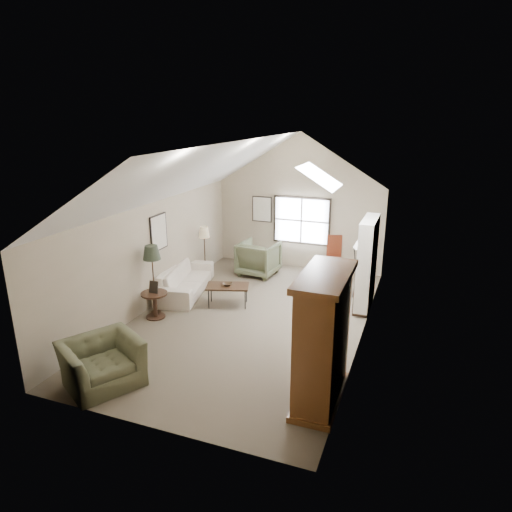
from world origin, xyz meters
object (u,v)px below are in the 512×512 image
(armchair_near, at_px, (102,363))
(coffee_table, at_px, (228,295))
(sofa, at_px, (185,279))
(armchair_far, at_px, (259,258))
(side_chair, at_px, (335,256))
(armoire, at_px, (323,339))
(side_table, at_px, (155,305))

(armchair_near, relative_size, coffee_table, 1.23)
(armchair_near, xyz_separation_m, coffee_table, (0.66, 3.84, -0.15))
(sofa, relative_size, armchair_far, 2.26)
(armchair_far, bearing_deg, side_chair, -153.32)
(armchair_far, bearing_deg, sofa, 61.79)
(armchair_near, bearing_deg, armchair_far, 24.83)
(armoire, height_order, armchair_far, armoire)
(coffee_table, bearing_deg, side_table, -136.80)
(side_table, xyz_separation_m, side_chair, (3.27, 4.36, 0.26))
(sofa, bearing_deg, armchair_far, -45.76)
(armoire, distance_m, side_chair, 6.20)
(armoire, height_order, armchair_near, armoire)
(armoire, bearing_deg, side_table, 157.75)
(sofa, distance_m, side_table, 1.60)
(armchair_near, xyz_separation_m, side_chair, (2.64, 6.99, 0.16))
(coffee_table, xyz_separation_m, side_table, (-1.29, -1.21, 0.04))
(armchair_near, xyz_separation_m, side_table, (-0.63, 2.63, -0.10))
(side_table, height_order, side_chair, side_chair)
(sofa, bearing_deg, coffee_table, -117.84)
(sofa, bearing_deg, armoire, -139.53)
(armchair_far, xyz_separation_m, coffee_table, (0.08, -2.36, -0.23))
(sofa, distance_m, armchair_far, 2.36)
(armchair_far, distance_m, coffee_table, 2.37)
(armoire, bearing_deg, armchair_near, -166.21)
(coffee_table, bearing_deg, sofa, 164.20)
(armchair_far, xyz_separation_m, side_chair, (2.06, 0.80, 0.08))
(coffee_table, distance_m, side_chair, 3.73)
(armchair_far, relative_size, coffee_table, 1.05)
(sofa, xyz_separation_m, side_table, (0.10, -1.60, -0.05))
(sofa, height_order, coffee_table, sofa)
(side_chair, bearing_deg, armchair_near, -130.44)
(armchair_near, bearing_deg, armoire, -46.02)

